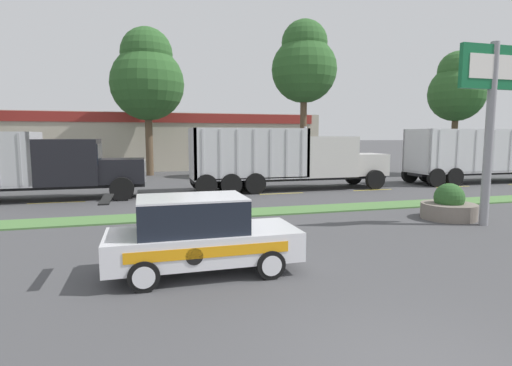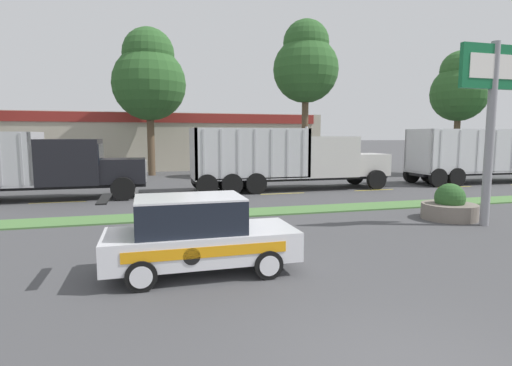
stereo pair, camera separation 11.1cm
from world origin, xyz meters
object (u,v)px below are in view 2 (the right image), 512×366
dump_truck_mid (44,168)px  dump_truck_trail (508,157)px  dump_truck_lead (307,161)px  rally_car (197,234)px  store_sign_post (493,97)px  stone_planter (449,206)px

dump_truck_mid → dump_truck_trail: (27.61, 0.47, 0.12)m
dump_truck_lead → rally_car: 14.72m
rally_car → dump_truck_lead: bearing=58.5°
rally_car → store_sign_post: store_sign_post is taller
dump_truck_trail → rally_car: size_ratio=2.89×
rally_car → store_sign_post: 10.67m
dump_truck_lead → store_sign_post: store_sign_post is taller
dump_truck_lead → store_sign_post: 10.92m
store_sign_post → stone_planter: store_sign_post is taller
dump_truck_mid → dump_truck_trail: 27.62m
stone_planter → rally_car: bearing=-160.4°
dump_truck_trail → stone_planter: bearing=-143.6°
rally_car → store_sign_post: bearing=12.4°
dump_truck_lead → store_sign_post: (2.19, -10.36, 2.66)m
dump_truck_mid → rally_car: bearing=-64.4°
dump_truck_lead → stone_planter: (1.81, -9.15, -1.13)m
dump_truck_trail → rally_car: dump_truck_trail is taller
rally_car → stone_planter: 10.10m
dump_truck_mid → dump_truck_trail: dump_truck_trail is taller
dump_truck_trail → store_sign_post: (-11.97, -10.30, 2.63)m
dump_truck_trail → store_sign_post: store_sign_post is taller
dump_truck_mid → rally_car: (5.76, -12.01, -0.65)m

